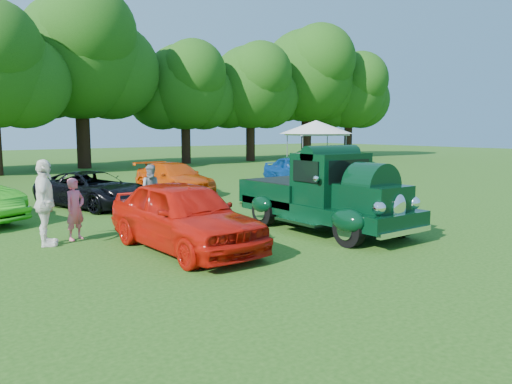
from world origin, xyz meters
TOP-DOWN VIEW (x-y plane):
  - ground at (0.00, 0.00)m, footprint 120.00×120.00m
  - hero_pickup at (0.76, 0.37)m, footprint 2.43×5.22m
  - red_convertible at (-3.22, 0.63)m, footprint 1.97×4.55m
  - back_car_black at (-2.80, 7.81)m, footprint 3.34×4.80m
  - back_car_orange at (1.10, 9.40)m, footprint 2.08×4.48m
  - back_car_blue at (7.44, 8.82)m, footprint 1.66×4.04m
  - back_car_green at (9.74, 9.02)m, footprint 2.15×5.16m
  - spectator_pink at (-4.83, 3.09)m, footprint 0.65×0.57m
  - spectator_grey at (-1.75, 5.39)m, footprint 0.92×0.83m
  - spectator_white at (-5.57, 2.83)m, footprint 0.81×1.25m
  - canopy_tent at (11.57, 12.06)m, footprint 5.42×5.42m
  - tree_line at (0.04, 24.22)m, footprint 62.64×10.26m

SIDE VIEW (x-z plane):
  - ground at x=0.00m, z-range 0.00..0.00m
  - back_car_black at x=-2.80m, z-range 0.00..1.22m
  - back_car_orange at x=1.10m, z-range 0.00..1.27m
  - back_car_blue at x=7.44m, z-range 0.00..1.37m
  - spectator_pink at x=-4.83m, z-range 0.00..1.49m
  - red_convertible at x=-3.22m, z-range 0.00..1.53m
  - spectator_grey at x=-1.75m, z-range 0.00..1.55m
  - back_car_green at x=9.74m, z-range 0.00..1.66m
  - hero_pickup at x=0.76m, z-range -0.14..1.90m
  - spectator_white at x=-5.57m, z-range 0.00..1.98m
  - canopy_tent at x=11.57m, z-range 1.16..4.30m
  - tree_line at x=0.04m, z-range 0.92..12.50m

